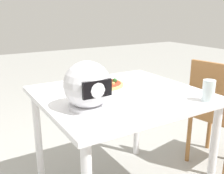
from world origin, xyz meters
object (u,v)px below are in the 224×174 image
drinking_glass (209,91)px  chair_side (216,110)px  dining_table (120,107)px  motorcycle_helmet (87,86)px  pizza (104,84)px

drinking_glass → chair_side: chair_side is taller
dining_table → drinking_glass: drinking_glass is taller
dining_table → motorcycle_helmet: 0.39m
dining_table → motorcycle_helmet: bearing=24.7°
motorcycle_helmet → drinking_glass: 0.69m
pizza → chair_side: bearing=165.4°
motorcycle_helmet → drinking_glass: bearing=157.7°
motorcycle_helmet → chair_side: (-1.15, -0.06, -0.38)m
pizza → motorcycle_helmet: motorcycle_helmet is taller
chair_side → motorcycle_helmet: bearing=2.8°
pizza → chair_side: (-0.90, 0.23, -0.29)m
pizza → drinking_glass: size_ratio=2.07×
motorcycle_helmet → drinking_glass: motorcycle_helmet is taller
pizza → motorcycle_helmet: 0.40m
pizza → chair_side: size_ratio=0.29×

